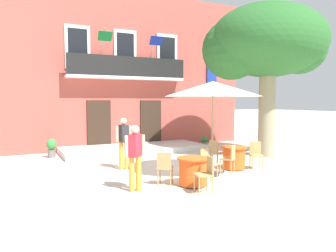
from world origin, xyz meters
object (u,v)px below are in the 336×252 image
cafe_chair_middle_2 (206,172)px  pedestrian_near_entrance (124,140)px  cafe_chair_near_tree_0 (256,153)px  cafe_chair_near_tree_2 (230,157)px  ground_planter_left (51,147)px  pedestrian_mid_plaza (135,154)px  cafe_table_middle (193,171)px  cafe_chair_middle_0 (207,162)px  cafe_chair_middle_1 (165,166)px  cafe_chair_near_tree_1 (216,151)px  plane_tree (266,44)px  cafe_umbrella (213,89)px  ground_planter_right (204,141)px  cafe_table_near_tree (234,158)px

cafe_chair_middle_2 → pedestrian_near_entrance: size_ratio=0.53×
cafe_chair_near_tree_0 → cafe_chair_near_tree_2: (-1.26, -0.24, 0.00)m
ground_planter_left → pedestrian_near_entrance: size_ratio=0.45×
cafe_chair_near_tree_0 → pedestrian_mid_plaza: pedestrian_mid_plaza is taller
cafe_table_middle → pedestrian_mid_plaza: (-1.56, 0.19, 0.55)m
cafe_chair_middle_0 → pedestrian_mid_plaza: (-2.23, -0.16, 0.41)m
cafe_chair_near_tree_0 → cafe_table_middle: 3.14m
cafe_table_middle → cafe_chair_middle_1: size_ratio=0.95×
cafe_chair_middle_1 → pedestrian_near_entrance: pedestrian_near_entrance is taller
cafe_chair_near_tree_1 → pedestrian_mid_plaza: (-3.63, -1.73, 0.41)m
pedestrian_near_entrance → pedestrian_mid_plaza: (-0.56, -2.61, -0.03)m
ground_planter_left → pedestrian_mid_plaza: bearing=-77.3°
plane_tree → cafe_umbrella: size_ratio=2.12×
cafe_umbrella → pedestrian_near_entrance: (-2.12, 2.05, -1.64)m
cafe_chair_near_tree_1 → cafe_chair_middle_0: 2.10m
cafe_chair_near_tree_2 → ground_planter_right: cafe_chair_near_tree_2 is taller
plane_tree → cafe_chair_middle_1: size_ratio=6.74×
cafe_table_middle → ground_planter_right: cafe_table_middle is taller
ground_planter_right → pedestrian_near_entrance: 6.09m
pedestrian_mid_plaza → cafe_chair_middle_1: bearing=10.6°
cafe_table_near_tree → cafe_chair_near_tree_2: cafe_chair_near_tree_2 is taller
cafe_chair_near_tree_1 → cafe_chair_middle_2: size_ratio=1.00×
ground_planter_right → pedestrian_near_entrance: size_ratio=0.31×
cafe_table_middle → cafe_chair_near_tree_0: bearing=17.4°
cafe_umbrella → cafe_chair_middle_2: bearing=-128.4°
pedestrian_near_entrance → cafe_chair_middle_0: bearing=-55.8°
cafe_chair_near_tree_1 → cafe_umbrella: cafe_umbrella is taller
cafe_chair_near_tree_2 → cafe_chair_middle_2: 2.31m
cafe_chair_middle_0 → ground_planter_right: bearing=58.0°
cafe_chair_near_tree_1 → cafe_umbrella: (-0.94, -1.18, 2.08)m
cafe_table_near_tree → cafe_chair_near_tree_1: size_ratio=0.95×
plane_tree → pedestrian_mid_plaza: plane_tree is taller
cafe_chair_middle_1 → cafe_chair_middle_2: 1.26m
cafe_umbrella → pedestrian_mid_plaza: size_ratio=1.74×
cafe_chair_near_tree_0 → cafe_chair_middle_1: 3.70m
cafe_chair_near_tree_1 → cafe_chair_middle_0: (-1.40, -1.57, 0.00)m
cafe_table_middle → ground_planter_right: (4.17, 5.95, -0.09)m
cafe_table_middle → cafe_umbrella: cafe_umbrella is taller
cafe_umbrella → pedestrian_mid_plaza: cafe_umbrella is taller
cafe_chair_near_tree_1 → ground_planter_left: bearing=139.5°
cafe_chair_near_tree_0 → cafe_umbrella: bearing=-174.2°
cafe_table_middle → cafe_chair_middle_2: size_ratio=0.95×
cafe_chair_middle_2 → pedestrian_near_entrance: pedestrian_near_entrance is taller
cafe_chair_near_tree_0 → ground_planter_left: bearing=138.5°
cafe_table_near_tree → cafe_chair_near_tree_2: (-0.56, -0.51, 0.14)m
cafe_chair_middle_0 → cafe_umbrella: 2.17m
cafe_umbrella → cafe_chair_middle_0: bearing=-138.6°
cafe_chair_near_tree_2 → ground_planter_right: (2.44, 5.25, -0.23)m
ground_planter_left → cafe_chair_near_tree_2: bearing=-49.7°
cafe_table_near_tree → ground_planter_right: cafe_table_near_tree is taller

